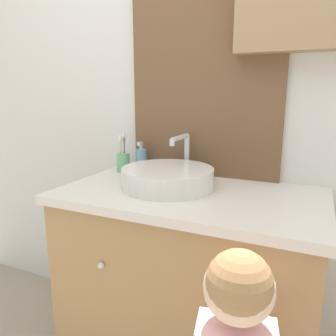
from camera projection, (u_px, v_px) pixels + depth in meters
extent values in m
cube|color=silver|center=(216.00, 85.00, 1.50)|extent=(3.20, 0.06, 2.50)
cube|color=brown|center=(204.00, 65.00, 1.46)|extent=(0.71, 0.02, 1.26)
cube|color=#B2C1CC|center=(204.00, 65.00, 1.46)|extent=(0.65, 0.01, 1.20)
cube|color=#A37A4C|center=(188.00, 288.00, 1.40)|extent=(1.00, 0.55, 0.79)
cube|color=beige|center=(189.00, 196.00, 1.31)|extent=(1.04, 0.59, 0.03)
sphere|color=silver|center=(101.00, 266.00, 1.20)|extent=(0.02, 0.02, 0.02)
sphere|color=silver|center=(226.00, 298.00, 1.01)|extent=(0.02, 0.02, 0.02)
cylinder|color=silver|center=(168.00, 178.00, 1.35)|extent=(0.38, 0.38, 0.08)
cylinder|color=silver|center=(168.00, 169.00, 1.34)|extent=(0.31, 0.31, 0.01)
cylinder|color=silver|center=(187.00, 156.00, 1.53)|extent=(0.02, 0.02, 0.19)
cylinder|color=silver|center=(180.00, 138.00, 1.43)|extent=(0.02, 0.17, 0.02)
cylinder|color=silver|center=(172.00, 143.00, 1.36)|extent=(0.02, 0.02, 0.02)
sphere|color=white|center=(208.00, 171.00, 1.50)|extent=(0.05, 0.05, 0.05)
cylinder|color=#66B27F|center=(123.00, 162.00, 1.63)|extent=(0.07, 0.07, 0.09)
cylinder|color=#8E56B7|center=(125.00, 152.00, 1.61)|extent=(0.01, 0.01, 0.18)
cube|color=white|center=(124.00, 135.00, 1.59)|extent=(0.01, 0.02, 0.02)
cylinder|color=#D6423D|center=(125.00, 153.00, 1.62)|extent=(0.01, 0.01, 0.16)
cube|color=white|center=(124.00, 139.00, 1.61)|extent=(0.01, 0.02, 0.02)
cylinder|color=pink|center=(121.00, 153.00, 1.63)|extent=(0.01, 0.01, 0.16)
cube|color=white|center=(120.00, 138.00, 1.61)|extent=(0.01, 0.02, 0.02)
cylinder|color=#3884DB|center=(121.00, 153.00, 1.61)|extent=(0.01, 0.01, 0.16)
cube|color=white|center=(120.00, 139.00, 1.60)|extent=(0.01, 0.02, 0.02)
cylinder|color=#E5CC4C|center=(121.00, 153.00, 1.60)|extent=(0.01, 0.01, 0.17)
cube|color=white|center=(121.00, 137.00, 1.58)|extent=(0.01, 0.02, 0.02)
cylinder|color=#6B93B2|center=(141.00, 161.00, 1.62)|extent=(0.05, 0.05, 0.11)
cylinder|color=silver|center=(141.00, 147.00, 1.60)|extent=(0.02, 0.02, 0.02)
cube|color=silver|center=(140.00, 144.00, 1.59)|extent=(0.02, 0.03, 0.02)
sphere|color=beige|center=(239.00, 288.00, 0.74)|extent=(0.16, 0.16, 0.16)
sphere|color=#997047|center=(239.00, 283.00, 0.72)|extent=(0.15, 0.15, 0.15)
cylinder|color=beige|center=(261.00, 306.00, 0.94)|extent=(0.09, 0.26, 0.04)
cylinder|color=white|center=(260.00, 270.00, 1.05)|extent=(0.02, 0.05, 0.12)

